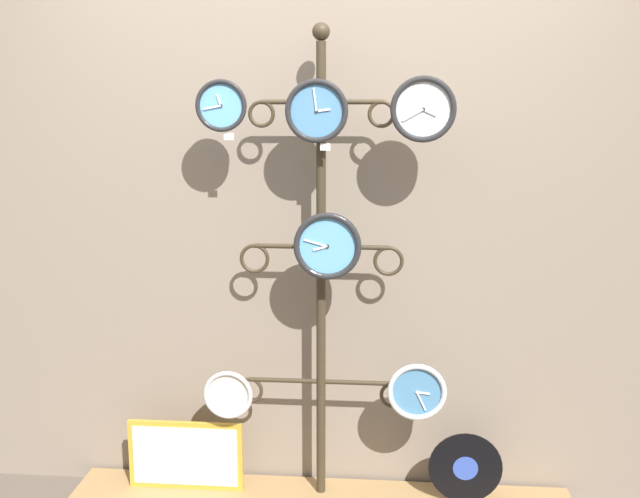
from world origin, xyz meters
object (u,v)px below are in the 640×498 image
at_px(clock_top_right, 423,109).
at_px(clock_middle_center, 327,246).
at_px(clock_top_center, 317,111).
at_px(clock_bottom_left, 228,394).
at_px(vinyl_record, 465,468).
at_px(display_stand, 321,353).
at_px(clock_top_left, 221,106).
at_px(clock_bottom_right, 417,392).
at_px(picture_frame, 185,455).

relative_size(clock_top_right, clock_middle_center, 0.93).
height_order(clock_top_center, clock_top_right, clock_top_right).
height_order(clock_bottom_left, vinyl_record, clock_bottom_left).
bearing_deg(clock_bottom_left, clock_middle_center, -3.32).
height_order(clock_top_right, clock_middle_center, clock_top_right).
distance_m(display_stand, clock_bottom_left, 0.43).
bearing_deg(display_stand, clock_top_right, -13.83).
distance_m(display_stand, clock_top_center, 1.03).
bearing_deg(clock_top_center, clock_middle_center, -32.07).
bearing_deg(clock_top_left, display_stand, 12.55).
distance_m(clock_top_left, clock_top_center, 0.38).
relative_size(clock_top_center, clock_top_right, 0.98).
height_order(clock_top_left, clock_top_center, clock_top_center).
distance_m(display_stand, clock_bottom_right, 0.44).
height_order(clock_top_right, clock_bottom_right, clock_top_right).
height_order(clock_top_center, clock_middle_center, clock_top_center).
height_order(clock_top_right, vinyl_record, clock_top_right).
distance_m(clock_bottom_right, picture_frame, 1.08).
bearing_deg(picture_frame, clock_top_left, -15.68).
height_order(clock_top_center, clock_bottom_right, clock_top_center).
bearing_deg(picture_frame, display_stand, 2.52).
bearing_deg(clock_middle_center, clock_bottom_left, 176.68).
bearing_deg(clock_top_right, clock_top_left, 179.07).
bearing_deg(picture_frame, clock_bottom_left, -14.64).
height_order(display_stand, clock_top_right, display_stand).
relative_size(clock_top_right, picture_frame, 0.50).
xyz_separation_m(clock_middle_center, clock_bottom_right, (0.37, 0.02, -0.62)).
distance_m(display_stand, vinyl_record, 0.79).
relative_size(clock_top_center, clock_bottom_left, 1.17).
bearing_deg(clock_middle_center, vinyl_record, 6.47).
relative_size(clock_middle_center, vinyl_record, 0.87).
distance_m(clock_top_left, clock_top_right, 0.79).
height_order(display_stand, clock_top_left, display_stand).
bearing_deg(clock_bottom_right, clock_middle_center, -177.21).
distance_m(clock_top_center, picture_frame, 1.62).
bearing_deg(picture_frame, clock_bottom_right, -3.51).
relative_size(display_stand, clock_top_right, 8.11).
relative_size(display_stand, clock_top_center, 8.26).
distance_m(clock_top_center, clock_bottom_right, 1.22).
bearing_deg(clock_bottom_right, display_stand, 167.77).
bearing_deg(clock_top_left, clock_top_right, -0.93).
height_order(clock_top_right, picture_frame, clock_top_right).
height_order(display_stand, vinyl_record, display_stand).
xyz_separation_m(clock_top_right, clock_middle_center, (-0.37, -0.01, -0.54)).
bearing_deg(clock_bottom_left, clock_bottom_right, -0.47).
bearing_deg(display_stand, clock_bottom_right, -12.23).
bearing_deg(display_stand, clock_middle_center, -71.80).
distance_m(clock_bottom_left, clock_bottom_right, 0.80).
height_order(clock_bottom_left, picture_frame, clock_bottom_left).
height_order(clock_top_left, vinyl_record, clock_top_left).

